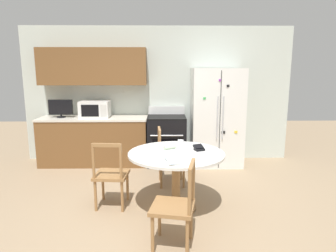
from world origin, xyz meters
name	(u,v)px	position (x,y,z in m)	size (l,w,h in m)	color
ground_plane	(154,223)	(0.00, 0.00, 0.00)	(14.00, 14.00, 0.00)	#9E8466
back_wall	(142,88)	(-0.31, 2.59, 1.44)	(5.20, 0.44, 2.60)	silver
kitchen_counter	(95,141)	(-1.20, 2.29, 0.45)	(2.02, 0.64, 0.90)	brown
refrigerator	(217,117)	(1.11, 2.24, 0.90)	(0.94, 0.72, 1.81)	white
oven_range	(167,140)	(0.17, 2.26, 0.47)	(0.71, 0.68, 1.08)	black
microwave	(95,109)	(-1.17, 2.31, 1.05)	(0.54, 0.40, 0.31)	white
countertop_tv	(61,108)	(-1.80, 2.29, 1.08)	(0.44, 0.16, 0.34)	black
dining_table	(176,163)	(0.27, 0.37, 0.61)	(1.22, 1.22, 0.76)	white
dining_chair_near	(175,207)	(0.23, -0.48, 0.43)	(0.49, 0.49, 0.90)	#9E7042
dining_chair_left	(111,175)	(-0.58, 0.44, 0.43)	(0.45, 0.45, 0.90)	#9E7042
dining_chair_far	(170,157)	(0.21, 1.22, 0.43)	(0.44, 0.44, 0.90)	#9E7042
candle_glass	(181,144)	(0.35, 0.68, 0.80)	(0.08, 0.08, 0.09)	silver
folded_napkin	(170,147)	(0.19, 0.54, 0.78)	(0.17, 0.13, 0.05)	beige
wallet	(199,148)	(0.57, 0.48, 0.78)	(0.16, 0.16, 0.07)	black
mail_stack	(176,160)	(0.26, 0.00, 0.77)	(0.28, 0.34, 0.02)	white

